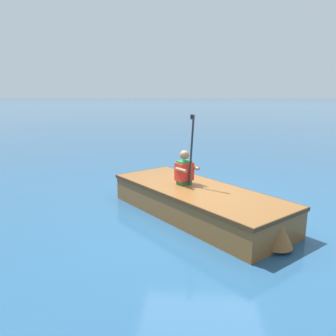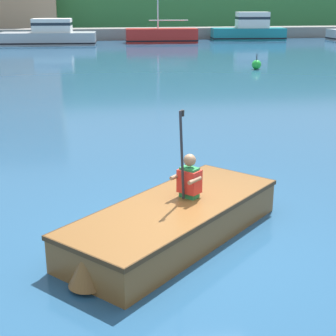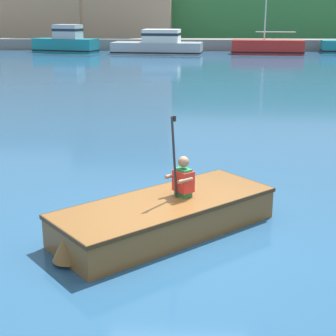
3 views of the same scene
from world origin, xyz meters
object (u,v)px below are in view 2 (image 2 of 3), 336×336
object	(u,v)px
rowboat_foreground	(172,221)
person_paddler	(189,178)
moored_boat_dock_east_end	(162,36)
moored_boat_dock_center_far	(249,30)
moored_boat_dock_west_end	(49,35)
channel_buoy	(256,65)

from	to	relation	value
rowboat_foreground	person_paddler	bearing A→B (deg)	42.33
moored_boat_dock_east_end	moored_boat_dock_center_far	bearing A→B (deg)	12.39
moored_boat_dock_west_end	moored_boat_dock_east_end	bearing A→B (deg)	1.59
moored_boat_dock_west_end	moored_boat_dock_east_end	distance (m)	8.36
channel_buoy	moored_boat_dock_center_far	bearing A→B (deg)	72.39
moored_boat_dock_center_far	channel_buoy	world-z (taller)	moored_boat_dock_center_far
moored_boat_dock_west_end	moored_boat_dock_center_far	bearing A→B (deg)	6.78
moored_boat_dock_west_end	channel_buoy	size ratio (longest dim) A/B	9.85
moored_boat_dock_east_end	channel_buoy	distance (m)	16.67
moored_boat_dock_west_end	moored_boat_dock_east_end	world-z (taller)	moored_boat_dock_east_end
moored_boat_dock_center_far	moored_boat_dock_east_end	distance (m)	7.75
person_paddler	channel_buoy	world-z (taller)	person_paddler
moored_boat_dock_west_end	rowboat_foreground	world-z (taller)	moored_boat_dock_west_end
rowboat_foreground	person_paddler	distance (m)	0.63
moored_boat_dock_west_end	channel_buoy	distance (m)	19.23
moored_boat_dock_east_end	channel_buoy	xyz separation A→B (m)	(1.78, -16.57, -0.30)
moored_boat_dock_center_far	rowboat_foreground	size ratio (longest dim) A/B	1.81
moored_boat_dock_west_end	rowboat_foreground	size ratio (longest dim) A/B	2.09
moored_boat_dock_center_far	channel_buoy	size ratio (longest dim) A/B	8.52
moored_boat_dock_east_end	person_paddler	distance (m)	33.80
moored_boat_dock_center_far	moored_boat_dock_east_end	size ratio (longest dim) A/B	0.95
moored_boat_dock_east_end	rowboat_foreground	world-z (taller)	moored_boat_dock_east_end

